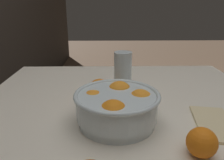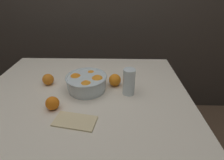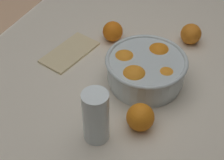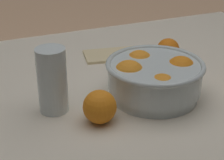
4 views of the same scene
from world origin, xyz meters
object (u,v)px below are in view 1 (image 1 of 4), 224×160
Objects in this scene: juice_glass at (123,74)px; orange_loose_front at (202,143)px; fruit_bowl at (117,106)px; orange_loose_near_bowl at (99,89)px.

juice_glass is 2.24× the size of orange_loose_front.
fruit_bowl reaches higher than orange_loose_front.
juice_glass is at bearing -7.51° from fruit_bowl.
orange_loose_near_bowl is (0.16, 0.06, -0.02)m from fruit_bowl.
juice_glass reaches higher than fruit_bowl.
orange_loose_near_bowl is 1.10× the size of orange_loose_front.
orange_loose_front is at bearing -159.03° from juice_glass.
juice_glass is 0.12m from orange_loose_near_bowl.
orange_loose_near_bowl is at bearing 19.02° from fruit_bowl.
orange_loose_front is at bearing -142.59° from orange_loose_near_bowl.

